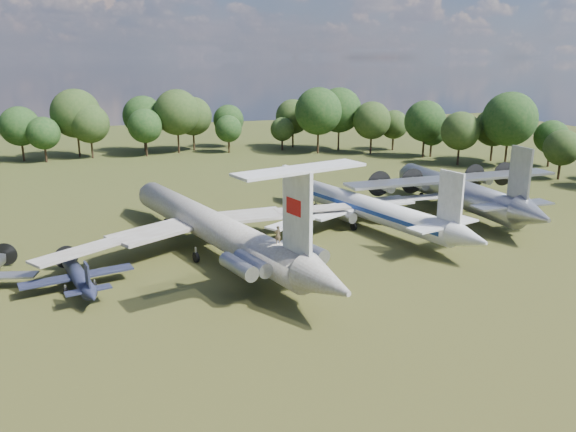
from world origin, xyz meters
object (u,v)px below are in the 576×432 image
object	(u,v)px
il62_airliner	(211,232)
tu104_jet	(364,211)
an12_transport	(456,195)
small_prop_west	(79,280)
person_on_il62	(278,235)

from	to	relation	value
il62_airliner	tu104_jet	bearing A→B (deg)	-4.59
an12_transport	tu104_jet	bearing A→B (deg)	-172.66
il62_airliner	an12_transport	distance (m)	41.97
small_prop_west	person_on_il62	bearing A→B (deg)	-32.95
il62_airliner	tu104_jet	distance (m)	24.18
tu104_jet	il62_airliner	bearing A→B (deg)	175.96
an12_transport	small_prop_west	bearing A→B (deg)	-166.18
tu104_jet	an12_transport	bearing A→B (deg)	-7.52
tu104_jet	small_prop_west	size ratio (longest dim) A/B	2.86
il62_airliner	person_on_il62	size ratio (longest dim) A/B	29.73
tu104_jet	person_on_il62	size ratio (longest dim) A/B	24.18
tu104_jet	small_prop_west	bearing A→B (deg)	-178.26
il62_airliner	person_on_il62	bearing A→B (deg)	-90.00
tu104_jet	person_on_il62	distance (m)	27.97
person_on_il62	an12_transport	bearing A→B (deg)	-159.20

